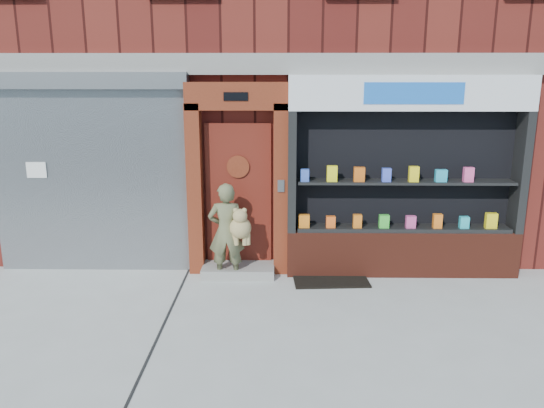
{
  "coord_description": "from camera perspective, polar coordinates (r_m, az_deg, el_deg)",
  "views": [
    {
      "loc": [
        -0.13,
        -5.96,
        3.02
      ],
      "look_at": [
        -0.22,
        1.0,
        1.3
      ],
      "focal_mm": 35.0,
      "sensor_mm": 36.0,
      "label": 1
    }
  ],
  "objects": [
    {
      "name": "ground",
      "position": [
        6.68,
        1.84,
        -12.98
      ],
      "size": [
        80.0,
        80.0,
        0.0
      ],
      "primitive_type": "plane",
      "color": "#9E9E99",
      "rests_on": "ground"
    },
    {
      "name": "building",
      "position": [
        12.0,
        1.48,
        18.55
      ],
      "size": [
        12.0,
        8.16,
        8.0
      ],
      "color": "#4D1511",
      "rests_on": "ground"
    },
    {
      "name": "shutter_bay",
      "position": [
        8.5,
        -19.04,
        4.31
      ],
      "size": [
        3.1,
        0.3,
        3.04
      ],
      "color": "gray",
      "rests_on": "ground"
    },
    {
      "name": "red_door_bay",
      "position": [
        8.0,
        -3.69,
        2.59
      ],
      "size": [
        1.52,
        0.58,
        2.9
      ],
      "color": "#612110",
      "rests_on": "ground"
    },
    {
      "name": "pharmacy_bay",
      "position": [
        8.17,
        14.05,
        1.82
      ],
      "size": [
        3.5,
        0.41,
        3.0
      ],
      "color": "#5E2316",
      "rests_on": "ground"
    },
    {
      "name": "woman",
      "position": [
        7.87,
        -4.72,
        -2.9
      ],
      "size": [
        0.65,
        0.4,
        1.47
      ],
      "color": "#5F603F",
      "rests_on": "ground"
    },
    {
      "name": "doormat",
      "position": [
        8.13,
        6.24,
        -7.91
      ],
      "size": [
        1.15,
        0.84,
        0.03
      ],
      "primitive_type": "cube",
      "rotation": [
        0.0,
        0.0,
        0.06
      ],
      "color": "black",
      "rests_on": "ground"
    }
  ]
}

